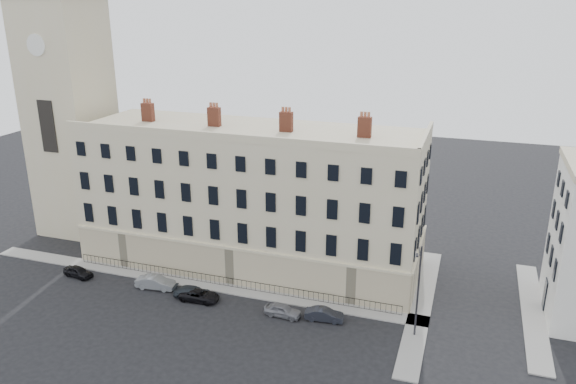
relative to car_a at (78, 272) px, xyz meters
name	(u,v)px	position (x,y,z in m)	size (l,w,h in m)	color
ground	(265,325)	(21.88, -2.43, -0.58)	(160.00, 160.00, 0.00)	black
terrace	(251,197)	(15.91, 9.54, 6.92)	(36.22, 12.22, 17.00)	beige
church_tower	(66,81)	(-8.12, 11.57, 18.09)	(8.00, 8.13, 44.00)	beige
pavement_terrace	(191,282)	(11.88, 2.57, -0.52)	(48.00, 2.00, 0.12)	gray
pavement_east_return	(421,305)	(34.88, 5.57, -0.52)	(2.00, 24.00, 0.12)	gray
pavement_adjacent	(533,312)	(44.88, 7.57, -0.52)	(2.00, 20.00, 0.12)	gray
railings	(228,282)	(15.88, 2.97, -0.02)	(35.00, 0.04, 0.96)	black
car_a	(78,272)	(0.00, 0.00, 0.00)	(1.36, 3.38, 1.15)	black
car_b	(156,282)	(9.07, 0.39, 0.09)	(1.40, 4.01, 1.32)	gray
car_c	(193,292)	(13.51, -0.06, -0.01)	(1.57, 3.86, 1.12)	#22272E
car_d	(200,296)	(14.38, -0.39, -0.03)	(1.80, 3.90, 1.08)	black
car_e	(283,310)	(22.96, -0.49, 0.02)	(1.41, 3.50, 1.19)	slate
car_f	(324,315)	(26.77, 0.03, 0.01)	(1.23, 3.53, 1.16)	#20232B
streetlamp	(418,288)	(34.82, 0.01, 4.13)	(0.42, 1.83, 8.49)	#343439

